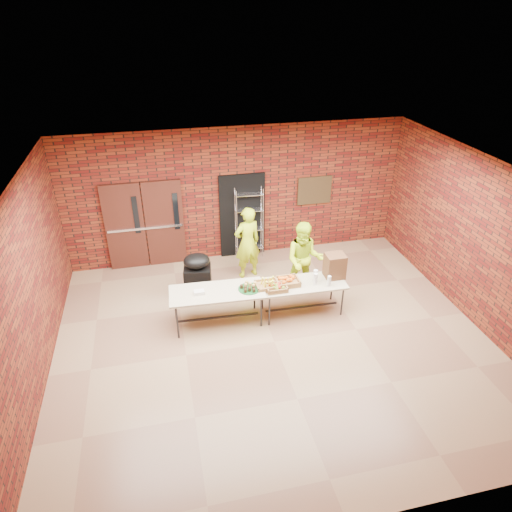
# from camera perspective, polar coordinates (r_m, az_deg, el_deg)

# --- Properties ---
(room) EXTENTS (8.08, 7.08, 3.28)m
(room) POSITION_cam_1_polar(r_m,az_deg,el_deg) (7.79, 2.54, -1.64)
(room) COLOR #8C664C
(room) RESTS_ON ground
(double_doors) EXTENTS (1.78, 0.12, 2.10)m
(double_doors) POSITION_cam_1_polar(r_m,az_deg,el_deg) (10.87, -13.67, 3.76)
(double_doors) COLOR #3F1912
(double_doors) RESTS_ON room
(dark_doorway) EXTENTS (1.10, 0.06, 2.10)m
(dark_doorway) POSITION_cam_1_polar(r_m,az_deg,el_deg) (11.05, -1.72, 5.05)
(dark_doorway) COLOR black
(dark_doorway) RESTS_ON room
(bronze_plaque) EXTENTS (0.85, 0.04, 0.70)m
(bronze_plaque) POSITION_cam_1_polar(r_m,az_deg,el_deg) (11.31, 7.32, 8.14)
(bronze_plaque) COLOR #3A2B17
(bronze_plaque) RESTS_ON room
(wire_rack) EXTENTS (0.67, 0.26, 1.79)m
(wire_rack) POSITION_cam_1_polar(r_m,az_deg,el_deg) (11.02, -0.86, 4.10)
(wire_rack) COLOR silver
(wire_rack) RESTS_ON room
(table_left) EXTENTS (1.85, 0.84, 0.75)m
(table_left) POSITION_cam_1_polar(r_m,az_deg,el_deg) (8.81, -4.90, -4.74)
(table_left) COLOR #C0B492
(table_left) RESTS_ON room
(table_right) EXTENTS (1.72, 0.75, 0.70)m
(table_right) POSITION_cam_1_polar(r_m,az_deg,el_deg) (9.15, 5.86, -3.68)
(table_right) COLOR #C0B492
(table_right) RESTS_ON room
(basket_bananas) EXTENTS (0.46, 0.35, 0.14)m
(basket_bananas) POSITION_cam_1_polar(r_m,az_deg,el_deg) (8.89, 1.46, -3.70)
(basket_bananas) COLOR #A37A42
(basket_bananas) RESTS_ON table_right
(basket_oranges) EXTENTS (0.46, 0.36, 0.14)m
(basket_oranges) POSITION_cam_1_polar(r_m,az_deg,el_deg) (9.03, 3.96, -3.19)
(basket_oranges) COLOR #A37A42
(basket_oranges) RESTS_ON table_right
(basket_apples) EXTENTS (0.40, 0.31, 0.13)m
(basket_apples) POSITION_cam_1_polar(r_m,az_deg,el_deg) (8.84, 2.58, -3.96)
(basket_apples) COLOR #A37A42
(basket_apples) RESTS_ON table_right
(muffin_tray) EXTENTS (0.43, 0.43, 0.11)m
(muffin_tray) POSITION_cam_1_polar(r_m,az_deg,el_deg) (8.78, -0.85, -3.89)
(muffin_tray) COLOR #165422
(muffin_tray) RESTS_ON table_left
(napkin_box) EXTENTS (0.20, 0.13, 0.07)m
(napkin_box) POSITION_cam_1_polar(r_m,az_deg,el_deg) (8.72, -7.11, -4.52)
(napkin_box) COLOR white
(napkin_box) RESTS_ON table_left
(coffee_dispenser) EXTENTS (0.38, 0.34, 0.50)m
(coffee_dispenser) POSITION_cam_1_polar(r_m,az_deg,el_deg) (9.28, 9.81, -1.21)
(coffee_dispenser) COLOR #52361C
(coffee_dispenser) RESTS_ON table_right
(cup_stack_front) EXTENTS (0.08, 0.08, 0.25)m
(cup_stack_front) POSITION_cam_1_polar(r_m,az_deg,el_deg) (9.04, 7.45, -2.87)
(cup_stack_front) COLOR white
(cup_stack_front) RESTS_ON table_right
(cup_stack_mid) EXTENTS (0.07, 0.07, 0.22)m
(cup_stack_mid) POSITION_cam_1_polar(r_m,az_deg,el_deg) (9.04, 9.13, -3.10)
(cup_stack_mid) COLOR white
(cup_stack_mid) RESTS_ON table_right
(cup_stack_back) EXTENTS (0.09, 0.09, 0.26)m
(cup_stack_back) POSITION_cam_1_polar(r_m,az_deg,el_deg) (9.13, 7.43, -2.48)
(cup_stack_back) COLOR white
(cup_stack_back) RESTS_ON table_right
(covered_grill) EXTENTS (0.62, 0.55, 1.02)m
(covered_grill) POSITION_cam_1_polar(r_m,az_deg,el_deg) (9.74, -7.31, -2.44)
(covered_grill) COLOR black
(covered_grill) RESTS_ON room
(volunteer_woman) EXTENTS (0.71, 0.56, 1.71)m
(volunteer_woman) POSITION_cam_1_polar(r_m,az_deg,el_deg) (10.22, -1.09, 1.67)
(volunteer_woman) COLOR #BEE619
(volunteer_woman) RESTS_ON room
(volunteer_man) EXTENTS (0.97, 0.85, 1.67)m
(volunteer_man) POSITION_cam_1_polar(r_m,az_deg,el_deg) (9.64, 6.03, -0.45)
(volunteer_man) COLOR #BEE619
(volunteer_man) RESTS_ON room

